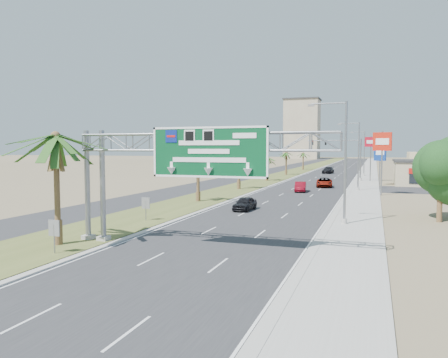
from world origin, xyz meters
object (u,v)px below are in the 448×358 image
sign_gantry (187,151)px  pole_sign_red_near (382,145)px  car_left_lane (245,204)px  signal_mast (349,155)px  pole_sign_red_far (371,146)px  pole_sign_blue (380,153)px  car_far (328,170)px  car_right_lane (324,183)px  car_mid_lane (300,187)px  palm_near (56,137)px

sign_gantry → pole_sign_red_near: bearing=72.3°
car_left_lane → signal_mast: bearing=83.4°
sign_gantry → pole_sign_red_far: (10.06, 61.26, 0.65)m
pole_sign_blue → sign_gantry: bearing=-102.4°
car_far → pole_sign_red_near: (11.67, -48.49, 5.86)m
car_far → car_right_lane: bearing=-79.8°
car_mid_lane → pole_sign_blue: 19.13m
pole_sign_red_near → pole_sign_red_far: bearing=93.8°
palm_near → sign_gantry: bearing=13.3°
car_mid_lane → palm_near: bearing=-109.6°
sign_gantry → car_left_lane: bearing=94.7°
car_left_lane → car_mid_lane: (2.25, 20.54, 0.04)m
pole_sign_red_near → pole_sign_red_far: (-1.62, 24.62, 0.06)m
car_left_lane → car_mid_lane: 20.66m
signal_mast → pole_sign_red_far: pole_sign_red_far is taller
signal_mast → car_far: 24.25m
car_far → palm_near: bearing=-90.0°
signal_mast → car_mid_lane: bearing=-102.6°
pole_sign_red_near → pole_sign_blue: pole_sign_red_near is taller
pole_sign_red_near → pole_sign_blue: 16.36m
palm_near → pole_sign_red_near: 43.37m
sign_gantry → car_mid_lane: 38.24m
signal_mast → pole_sign_red_far: (3.83, -0.78, 1.86)m
car_right_lane → pole_sign_blue: size_ratio=0.72×
car_left_lane → palm_near: bearing=-106.2°
car_left_lane → car_right_lane: size_ratio=0.75×
car_left_lane → car_mid_lane: size_ratio=0.92×
palm_near → car_right_lane: (11.40, 48.49, -6.20)m
signal_mast → car_mid_lane: (-5.39, -24.20, -4.14)m
sign_gantry → car_right_lane: size_ratio=3.17×
car_left_lane → pole_sign_blue: 38.24m
palm_near → pole_sign_red_far: size_ratio=0.98×
sign_gantry → car_mid_lane: bearing=88.7°
car_right_lane → pole_sign_blue: pole_sign_blue is taller
palm_near → car_right_lane: 50.20m
palm_near → pole_sign_red_far: (18.20, 63.19, -0.22)m
sign_gantry → pole_sign_blue: (11.61, 52.95, -0.69)m
sign_gantry → car_right_lane: bearing=86.0°
signal_mast → pole_sign_red_near: (5.45, -25.40, 1.80)m
sign_gantry → palm_near: 8.41m
car_right_lane → pole_sign_red_far: size_ratio=0.62×
car_left_lane → pole_sign_red_near: size_ratio=0.46×
car_mid_lane → pole_sign_red_near: 12.42m
car_far → pole_sign_red_far: size_ratio=0.64×
sign_gantry → car_mid_lane: sign_gantry is taller
signal_mast → car_mid_lane: signal_mast is taller
palm_near → car_far: (8.15, 87.06, -6.14)m
signal_mast → car_left_lane: 45.57m
car_mid_lane → pole_sign_red_near: bearing=-13.3°
palm_near → pole_sign_blue: size_ratio=1.14×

